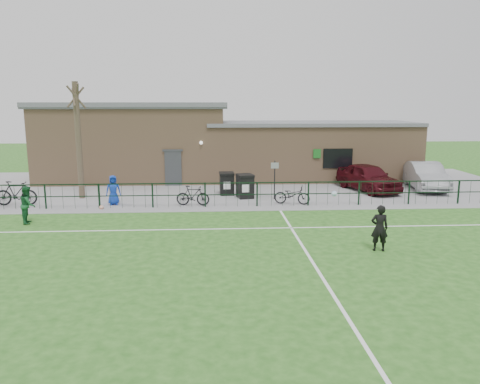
{
  "coord_description": "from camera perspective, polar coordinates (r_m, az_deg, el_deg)",
  "views": [
    {
      "loc": [
        -1.1,
        -14.01,
        4.96
      ],
      "look_at": [
        0.0,
        5.0,
        1.3
      ],
      "focal_mm": 35.0,
      "sensor_mm": 36.0,
      "label": 1
    }
  ],
  "objects": [
    {
      "name": "bicycle_b",
      "position": [
        25.17,
        -25.63,
        -0.14
      ],
      "size": [
        2.0,
        0.58,
        1.2
      ],
      "primitive_type": "imported",
      "rotation": [
        0.0,
        0.0,
        1.58
      ],
      "color": "black",
      "rests_on": "paving_strip"
    },
    {
      "name": "wheelie_bin_right",
      "position": [
        24.51,
        0.62,
        0.63
      ],
      "size": [
        0.93,
        1.01,
        1.16
      ],
      "primitive_type": "cube",
      "rotation": [
        0.0,
        0.0,
        0.21
      ],
      "color": "black",
      "rests_on": "paving_strip"
    },
    {
      "name": "car_silver",
      "position": [
        29.03,
        21.68,
        1.85
      ],
      "size": [
        2.35,
        4.89,
        1.55
      ],
      "primitive_type": "imported",
      "rotation": [
        0.0,
        0.0,
        -0.16
      ],
      "color": "#97999E",
      "rests_on": "paving_strip"
    },
    {
      "name": "perimeter_fence",
      "position": [
        22.47,
        -0.44,
        -0.31
      ],
      "size": [
        28.0,
        0.1,
        1.2
      ],
      "primitive_type": "cube",
      "color": "black",
      "rests_on": "ground"
    },
    {
      "name": "car_maroon",
      "position": [
        27.42,
        15.36,
        1.75
      ],
      "size": [
        3.03,
        4.87,
        1.55
      ],
      "primitive_type": "imported",
      "rotation": [
        0.0,
        0.0,
        0.28
      ],
      "color": "#3E0B11",
      "rests_on": "paving_strip"
    },
    {
      "name": "clubhouse",
      "position": [
        30.64,
        -2.91,
        5.73
      ],
      "size": [
        24.25,
        5.4,
        4.96
      ],
      "color": "tan",
      "rests_on": "ground"
    },
    {
      "name": "ball_ground",
      "position": [
        22.94,
        -16.52,
        -1.8
      ],
      "size": [
        0.21,
        0.21,
        0.21
      ],
      "primitive_type": "sphere",
      "color": "silver",
      "rests_on": "ground"
    },
    {
      "name": "paving_strip",
      "position": [
        27.98,
        -1.01,
        0.68
      ],
      "size": [
        34.0,
        13.0,
        0.02
      ],
      "primitive_type": "cube",
      "color": "gray",
      "rests_on": "ground"
    },
    {
      "name": "spectator_child",
      "position": [
        23.65,
        -15.19,
        0.23
      ],
      "size": [
        0.79,
        0.61,
        1.45
      ],
      "primitive_type": "imported",
      "rotation": [
        0.0,
        0.0,
        0.23
      ],
      "color": "#1235AB",
      "rests_on": "paving_strip"
    },
    {
      "name": "goalkeeper_kick",
      "position": [
        16.54,
        16.47,
        -4.1
      ],
      "size": [
        1.26,
        3.14,
        1.59
      ],
      "color": "black",
      "rests_on": "ground"
    },
    {
      "name": "pitch_line_mid",
      "position": [
        18.72,
        0.18,
        -4.48
      ],
      "size": [
        28.0,
        0.1,
        0.01
      ],
      "primitive_type": "cube",
      "color": "white",
      "rests_on": "ground"
    },
    {
      "name": "bicycle_d",
      "position": [
        22.8,
        -5.77,
        -0.44
      ],
      "size": [
        1.66,
        0.65,
        0.97
      ],
      "primitive_type": "imported",
      "rotation": [
        0.0,
        0.0,
        1.45
      ],
      "color": "black",
      "rests_on": "paving_strip"
    },
    {
      "name": "pitch_line_touch",
      "position": [
        22.4,
        -0.42,
        -1.91
      ],
      "size": [
        28.0,
        0.1,
        0.01
      ],
      "primitive_type": "cube",
      "color": "white",
      "rests_on": "ground"
    },
    {
      "name": "pitch_line_perp",
      "position": [
        15.19,
        8.75,
        -8.3
      ],
      "size": [
        0.1,
        16.0,
        0.01
      ],
      "primitive_type": "cube",
      "color": "white",
      "rests_on": "ground"
    },
    {
      "name": "ground",
      "position": [
        14.91,
        1.13,
        -8.56
      ],
      "size": [
        90.0,
        90.0,
        0.0
      ],
      "primitive_type": "plane",
      "color": "#245619",
      "rests_on": "ground"
    },
    {
      "name": "sign_post",
      "position": [
        24.16,
        4.24,
        1.46
      ],
      "size": [
        0.07,
        0.07,
        2.0
      ],
      "primitive_type": "cylinder",
      "rotation": [
        0.0,
        0.0,
        -0.22
      ],
      "color": "black",
      "rests_on": "paving_strip"
    },
    {
      "name": "wheelie_bin_left",
      "position": [
        25.41,
        -1.63,
        0.96
      ],
      "size": [
        0.78,
        0.87,
        1.13
      ],
      "primitive_type": "cube",
      "rotation": [
        0.0,
        0.0,
        0.04
      ],
      "color": "black",
      "rests_on": "paving_strip"
    },
    {
      "name": "outfield_player",
      "position": [
        21.31,
        -24.44,
        -1.42
      ],
      "size": [
        0.75,
        0.87,
        1.57
      ],
      "primitive_type": "imported",
      "rotation": [
        0.0,
        0.0,
        1.79
      ],
      "color": "#18542A",
      "rests_on": "ground"
    },
    {
      "name": "bicycle_e",
      "position": [
        23.14,
        6.37,
        -0.36
      ],
      "size": [
        1.85,
        1.06,
        0.92
      ],
      "primitive_type": "imported",
      "rotation": [
        0.0,
        0.0,
        1.29
      ],
      "color": "black",
      "rests_on": "paving_strip"
    },
    {
      "name": "bare_tree",
      "position": [
        25.54,
        -19.08,
        5.88
      ],
      "size": [
        0.3,
        0.3,
        6.0
      ],
      "primitive_type": "cylinder",
      "color": "#443729",
      "rests_on": "ground"
    }
  ]
}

